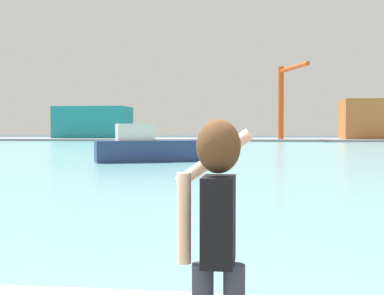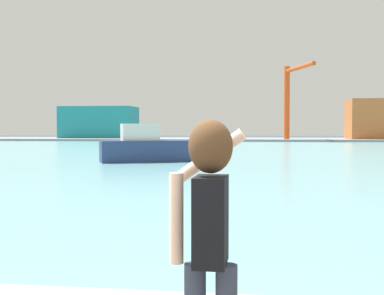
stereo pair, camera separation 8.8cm
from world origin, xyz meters
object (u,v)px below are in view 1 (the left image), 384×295
warehouse_right (380,119)px  port_crane (285,93)px  warehouse_left (93,122)px  boat_moored (146,148)px  person_photographer (217,226)px

warehouse_right → port_crane: size_ratio=1.05×
warehouse_left → warehouse_right: bearing=-2.9°
port_crane → warehouse_right: bearing=17.4°
warehouse_right → port_crane: (-16.96, -5.30, 4.45)m
port_crane → warehouse_left: bearing=167.6°
boat_moored → warehouse_left: bearing=87.6°
warehouse_left → boat_moored: bearing=-69.4°
person_photographer → boat_moored: bearing=14.0°
boat_moored → port_crane: size_ratio=0.55×
person_photographer → warehouse_left: 98.31m
warehouse_left → port_crane: bearing=-12.4°
person_photographer → boat_moored: size_ratio=0.25×
person_photographer → warehouse_left: bearing=19.3°
warehouse_left → port_crane: (36.28, -7.99, 4.89)m
boat_moored → warehouse_right: (29.01, 61.63, 2.95)m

